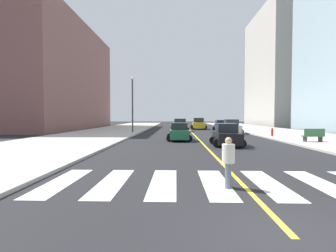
{
  "coord_description": "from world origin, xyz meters",
  "views": [
    {
      "loc": [
        -2.26,
        -4.79,
        2.32
      ],
      "look_at": [
        -3.43,
        32.01,
        0.91
      ],
      "focal_mm": 27.26,
      "sensor_mm": 36.0,
      "label": 1
    }
  ],
  "objects_px": {
    "car_yellow_second": "(199,124)",
    "car_gray_fifth": "(178,123)",
    "car_black_sixth": "(226,135)",
    "pedestrian_crossing": "(228,160)",
    "car_green_third": "(179,132)",
    "car_silver_fourth": "(180,126)",
    "fire_hydrant": "(272,132)",
    "car_blue_seventh": "(221,126)",
    "street_lamp": "(132,100)",
    "park_bench": "(313,135)",
    "car_white_nearest": "(231,127)"
  },
  "relations": [
    {
      "from": "car_yellow_second",
      "to": "car_gray_fifth",
      "type": "height_order",
      "value": "car_yellow_second"
    },
    {
      "from": "car_black_sixth",
      "to": "pedestrian_crossing",
      "type": "bearing_deg",
      "value": 80.28
    },
    {
      "from": "car_yellow_second",
      "to": "car_green_third",
      "type": "bearing_deg",
      "value": 81.91
    },
    {
      "from": "car_yellow_second",
      "to": "car_green_third",
      "type": "height_order",
      "value": "car_yellow_second"
    },
    {
      "from": "car_yellow_second",
      "to": "car_silver_fourth",
      "type": "relative_size",
      "value": 1.03
    },
    {
      "from": "car_black_sixth",
      "to": "fire_hydrant",
      "type": "relative_size",
      "value": 4.45
    },
    {
      "from": "car_blue_seventh",
      "to": "pedestrian_crossing",
      "type": "xyz_separation_m",
      "value": [
        -5.5,
        -32.91,
        0.1
      ]
    },
    {
      "from": "car_yellow_second",
      "to": "car_green_third",
      "type": "distance_m",
      "value": 21.8
    },
    {
      "from": "car_black_sixth",
      "to": "car_silver_fourth",
      "type": "bearing_deg",
      "value": -78.38
    },
    {
      "from": "car_black_sixth",
      "to": "street_lamp",
      "type": "bearing_deg",
      "value": -54.22
    },
    {
      "from": "car_yellow_second",
      "to": "car_blue_seventh",
      "type": "relative_size",
      "value": 1.19
    },
    {
      "from": "car_gray_fifth",
      "to": "park_bench",
      "type": "xyz_separation_m",
      "value": [
        11.32,
        -35.66,
        -0.12
      ]
    },
    {
      "from": "car_gray_fifth",
      "to": "street_lamp",
      "type": "relative_size",
      "value": 0.53
    },
    {
      "from": "car_white_nearest",
      "to": "car_green_third",
      "type": "distance_m",
      "value": 12.41
    },
    {
      "from": "car_silver_fourth",
      "to": "pedestrian_crossing",
      "type": "xyz_separation_m",
      "value": [
        1.16,
        -30.52,
        -0.01
      ]
    },
    {
      "from": "car_green_third",
      "to": "car_blue_seventh",
      "type": "relative_size",
      "value": 0.99
    },
    {
      "from": "car_blue_seventh",
      "to": "pedestrian_crossing",
      "type": "bearing_deg",
      "value": 81.03
    },
    {
      "from": "car_silver_fourth",
      "to": "car_blue_seventh",
      "type": "distance_m",
      "value": 7.09
    },
    {
      "from": "car_yellow_second",
      "to": "pedestrian_crossing",
      "type": "bearing_deg",
      "value": 88.22
    },
    {
      "from": "car_gray_fifth",
      "to": "pedestrian_crossing",
      "type": "bearing_deg",
      "value": -91.19
    },
    {
      "from": "car_white_nearest",
      "to": "pedestrian_crossing",
      "type": "bearing_deg",
      "value": 78.98
    },
    {
      "from": "car_yellow_second",
      "to": "car_silver_fourth",
      "type": "height_order",
      "value": "car_yellow_second"
    },
    {
      "from": "car_green_third",
      "to": "car_black_sixth",
      "type": "bearing_deg",
      "value": -49.21
    },
    {
      "from": "park_bench",
      "to": "car_black_sixth",
      "type": "bearing_deg",
      "value": 99.48
    },
    {
      "from": "car_gray_fifth",
      "to": "pedestrian_crossing",
      "type": "height_order",
      "value": "car_gray_fifth"
    },
    {
      "from": "car_white_nearest",
      "to": "pedestrian_crossing",
      "type": "height_order",
      "value": "car_white_nearest"
    },
    {
      "from": "car_gray_fifth",
      "to": "car_black_sixth",
      "type": "height_order",
      "value": "car_black_sixth"
    },
    {
      "from": "car_green_third",
      "to": "park_bench",
      "type": "xyz_separation_m",
      "value": [
        11.43,
        -2.2,
        -0.11
      ]
    },
    {
      "from": "pedestrian_crossing",
      "to": "car_gray_fifth",
      "type": "bearing_deg",
      "value": -161.42
    },
    {
      "from": "car_white_nearest",
      "to": "car_yellow_second",
      "type": "bearing_deg",
      "value": -71.95
    },
    {
      "from": "car_yellow_second",
      "to": "car_black_sixth",
      "type": "relative_size",
      "value": 1.17
    },
    {
      "from": "pedestrian_crossing",
      "to": "street_lamp",
      "type": "bearing_deg",
      "value": -146.75
    },
    {
      "from": "car_white_nearest",
      "to": "park_bench",
      "type": "height_order",
      "value": "car_white_nearest"
    },
    {
      "from": "park_bench",
      "to": "street_lamp",
      "type": "height_order",
      "value": "street_lamp"
    },
    {
      "from": "car_green_third",
      "to": "pedestrian_crossing",
      "type": "height_order",
      "value": "car_green_third"
    },
    {
      "from": "car_white_nearest",
      "to": "car_black_sixth",
      "type": "height_order",
      "value": "car_white_nearest"
    },
    {
      "from": "car_white_nearest",
      "to": "car_gray_fifth",
      "type": "xyz_separation_m",
      "value": [
        -7.03,
        23.31,
        -0.08
      ]
    },
    {
      "from": "pedestrian_crossing",
      "to": "car_blue_seventh",
      "type": "bearing_deg",
      "value": -172.42
    },
    {
      "from": "park_bench",
      "to": "street_lamp",
      "type": "distance_m",
      "value": 21.88
    },
    {
      "from": "car_silver_fourth",
      "to": "street_lamp",
      "type": "xyz_separation_m",
      "value": [
        -6.44,
        -4.31,
        3.66
      ]
    },
    {
      "from": "fire_hydrant",
      "to": "pedestrian_crossing",
      "type": "bearing_deg",
      "value": -113.86
    },
    {
      "from": "car_black_sixth",
      "to": "street_lamp",
      "type": "xyz_separation_m",
      "value": [
        -9.88,
        14.29,
        3.76
      ]
    },
    {
      "from": "car_white_nearest",
      "to": "park_bench",
      "type": "bearing_deg",
      "value": 110.46
    },
    {
      "from": "car_black_sixth",
      "to": "car_blue_seventh",
      "type": "bearing_deg",
      "value": -97.6
    },
    {
      "from": "street_lamp",
      "to": "car_yellow_second",
      "type": "bearing_deg",
      "value": 48.71
    },
    {
      "from": "car_silver_fourth",
      "to": "fire_hydrant",
      "type": "height_order",
      "value": "car_silver_fourth"
    },
    {
      "from": "car_yellow_second",
      "to": "car_gray_fifth",
      "type": "relative_size",
      "value": 1.17
    },
    {
      "from": "car_black_sixth",
      "to": "park_bench",
      "type": "height_order",
      "value": "car_black_sixth"
    },
    {
      "from": "car_green_third",
      "to": "park_bench",
      "type": "relative_size",
      "value": 2.09
    },
    {
      "from": "car_green_third",
      "to": "car_gray_fifth",
      "type": "xyz_separation_m",
      "value": [
        0.11,
        33.46,
        0.01
      ]
    }
  ]
}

